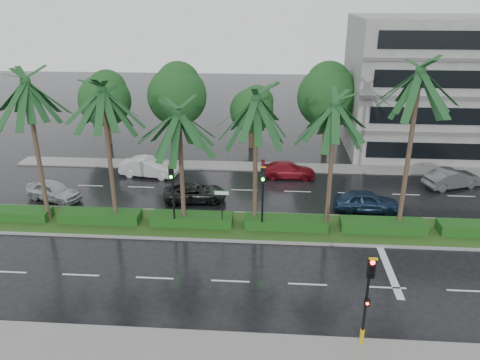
# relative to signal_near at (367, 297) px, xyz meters

# --- Properties ---
(ground) EXTENTS (120.00, 120.00, 0.00)m
(ground) POSITION_rel_signal_near_xyz_m (-6.00, 9.39, -2.50)
(ground) COLOR black
(ground) RESTS_ON ground
(near_sidewalk) EXTENTS (40.00, 2.40, 0.12)m
(near_sidewalk) POSITION_rel_signal_near_xyz_m (-6.00, -0.81, -2.44)
(near_sidewalk) COLOR slate
(near_sidewalk) RESTS_ON ground
(far_sidewalk) EXTENTS (40.00, 2.00, 0.12)m
(far_sidewalk) POSITION_rel_signal_near_xyz_m (-6.00, 21.39, -2.44)
(far_sidewalk) COLOR slate
(far_sidewalk) RESTS_ON ground
(median) EXTENTS (36.00, 4.00, 0.15)m
(median) POSITION_rel_signal_near_xyz_m (-6.00, 10.39, -2.42)
(median) COLOR gray
(median) RESTS_ON ground
(hedge) EXTENTS (35.20, 1.40, 0.60)m
(hedge) POSITION_rel_signal_near_xyz_m (-6.00, 10.39, -2.05)
(hedge) COLOR #154917
(hedge) RESTS_ON median
(lane_markings) EXTENTS (34.00, 13.06, 0.01)m
(lane_markings) POSITION_rel_signal_near_xyz_m (-2.96, 8.96, -2.50)
(lane_markings) COLOR silver
(lane_markings) RESTS_ON ground
(palm_row) EXTENTS (26.30, 4.20, 10.65)m
(palm_row) POSITION_rel_signal_near_xyz_m (-7.25, 10.41, 5.47)
(palm_row) COLOR #443427
(palm_row) RESTS_ON median
(signal_near) EXTENTS (0.34, 0.45, 4.36)m
(signal_near) POSITION_rel_signal_near_xyz_m (0.00, 0.00, 0.00)
(signal_near) COLOR black
(signal_near) RESTS_ON near_sidewalk
(signal_median_left) EXTENTS (0.34, 0.42, 4.36)m
(signal_median_left) POSITION_rel_signal_near_xyz_m (-10.00, 9.69, 0.49)
(signal_median_left) COLOR black
(signal_median_left) RESTS_ON median
(signal_median_right) EXTENTS (0.34, 0.42, 4.36)m
(signal_median_right) POSITION_rel_signal_near_xyz_m (-4.50, 9.69, 0.49)
(signal_median_right) COLOR black
(signal_median_right) RESTS_ON median
(street_sign) EXTENTS (0.95, 0.09, 2.60)m
(street_sign) POSITION_rel_signal_near_xyz_m (-7.00, 9.87, -0.38)
(street_sign) COLOR black
(street_sign) RESTS_ON median
(bg_trees) EXTENTS (33.24, 5.67, 8.19)m
(bg_trees) POSITION_rel_signal_near_xyz_m (-5.06, 26.98, 2.46)
(bg_trees) COLOR #342617
(bg_trees) RESTS_ON ground
(building) EXTENTS (16.00, 10.00, 12.00)m
(building) POSITION_rel_signal_near_xyz_m (11.00, 27.39, 3.50)
(building) COLOR gray
(building) RESTS_ON ground
(car_silver) EXTENTS (3.00, 4.46, 1.41)m
(car_silver) POSITION_rel_signal_near_xyz_m (-19.58, 13.66, -1.80)
(car_silver) COLOR #AEB3B6
(car_silver) RESTS_ON ground
(car_white) EXTENTS (2.25, 4.83, 1.53)m
(car_white) POSITION_rel_signal_near_xyz_m (-13.93, 18.74, -1.74)
(car_white) COLOR beige
(car_white) RESTS_ON ground
(car_darkgrey) EXTENTS (2.63, 4.69, 1.24)m
(car_darkgrey) POSITION_rel_signal_near_xyz_m (-9.43, 14.24, -1.88)
(car_darkgrey) COLOR black
(car_darkgrey) RESTS_ON ground
(car_red) EXTENTS (1.78, 4.36, 1.26)m
(car_red) POSITION_rel_signal_near_xyz_m (-2.66, 19.26, -1.87)
(car_red) COLOR maroon
(car_red) RESTS_ON ground
(car_blue) EXTENTS (1.91, 4.42, 1.48)m
(car_blue) POSITION_rel_signal_near_xyz_m (2.50, 13.39, -1.76)
(car_blue) COLOR #162843
(car_blue) RESTS_ON ground
(car_grey) EXTENTS (3.03, 4.69, 1.46)m
(car_grey) POSITION_rel_signal_near_xyz_m (9.79, 18.08, -1.77)
(car_grey) COLOR #505155
(car_grey) RESTS_ON ground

